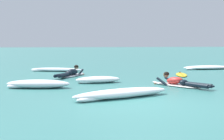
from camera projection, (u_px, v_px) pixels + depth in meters
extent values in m
plane|color=#387A75|center=(105.00, 69.00, 18.23)|extent=(120.00, 120.00, 0.00)
ellipsoid|color=white|center=(176.00, 85.00, 11.63)|extent=(1.59, 2.07, 0.07)
ellipsoid|color=white|center=(155.00, 82.00, 12.39)|extent=(0.27, 0.27, 0.06)
ellipsoid|color=red|center=(175.00, 80.00, 11.65)|extent=(0.72, 0.81, 0.35)
ellipsoid|color=black|center=(184.00, 82.00, 11.35)|extent=(0.44, 0.42, 0.20)
cylinder|color=black|center=(197.00, 85.00, 10.84)|extent=(0.57, 0.87, 0.14)
ellipsoid|color=black|center=(208.00, 87.00, 10.47)|extent=(0.20, 0.24, 0.08)
cylinder|color=black|center=(200.00, 85.00, 10.94)|extent=(0.66, 0.83, 0.14)
ellipsoid|color=black|center=(212.00, 86.00, 10.61)|extent=(0.20, 0.24, 0.08)
cylinder|color=black|center=(163.00, 82.00, 11.81)|extent=(0.38, 0.53, 0.33)
sphere|color=#8C6647|center=(155.00, 84.00, 12.10)|extent=(0.09, 0.09, 0.09)
cylinder|color=black|center=(171.00, 81.00, 12.08)|extent=(0.38, 0.53, 0.33)
sphere|color=#8C6647|center=(163.00, 83.00, 12.35)|extent=(0.09, 0.09, 0.09)
sphere|color=#8C6647|center=(166.00, 75.00, 11.94)|extent=(0.21, 0.21, 0.21)
ellipsoid|color=black|center=(166.00, 74.00, 11.93)|extent=(0.29, 0.29, 0.16)
ellipsoid|color=silver|center=(72.00, 75.00, 14.85)|extent=(1.46, 2.05, 0.07)
ellipsoid|color=silver|center=(81.00, 73.00, 15.75)|extent=(0.28, 0.28, 0.06)
ellipsoid|color=black|center=(73.00, 72.00, 14.89)|extent=(0.67, 0.79, 0.35)
ellipsoid|color=black|center=(69.00, 73.00, 14.52)|extent=(0.43, 0.41, 0.20)
cylinder|color=black|center=(61.00, 75.00, 13.98)|extent=(0.60, 0.86, 0.14)
ellipsoid|color=black|center=(55.00, 76.00, 13.55)|extent=(0.19, 0.24, 0.08)
cylinder|color=black|center=(64.00, 75.00, 13.92)|extent=(0.51, 0.90, 0.14)
ellipsoid|color=black|center=(59.00, 76.00, 13.48)|extent=(0.19, 0.24, 0.08)
cylinder|color=black|center=(72.00, 72.00, 15.32)|extent=(0.35, 0.56, 0.33)
sphere|color=tan|center=(76.00, 74.00, 15.68)|extent=(0.09, 0.09, 0.09)
cylinder|color=black|center=(80.00, 73.00, 15.15)|extent=(0.35, 0.56, 0.33)
sphere|color=tan|center=(84.00, 74.00, 15.50)|extent=(0.09, 0.09, 0.09)
sphere|color=tan|center=(76.00, 67.00, 15.24)|extent=(0.21, 0.21, 0.21)
ellipsoid|color=black|center=(76.00, 67.00, 15.22)|extent=(0.29, 0.28, 0.16)
ellipsoid|color=yellow|center=(181.00, 75.00, 15.18)|extent=(0.97, 1.94, 0.07)
cube|color=orange|center=(181.00, 74.00, 15.18)|extent=(0.44, 1.55, 0.01)
cone|color=black|center=(180.00, 74.00, 15.93)|extent=(0.12, 0.12, 0.16)
ellipsoid|color=white|center=(98.00, 80.00, 12.48)|extent=(1.84, 0.82, 0.26)
ellipsoid|color=white|center=(108.00, 80.00, 12.69)|extent=(0.68, 0.40, 0.18)
ellipsoid|color=white|center=(85.00, 82.00, 12.30)|extent=(0.68, 0.40, 0.14)
ellipsoid|color=white|center=(56.00, 70.00, 17.06)|extent=(2.86, 1.30, 0.20)
ellipsoid|color=white|center=(69.00, 70.00, 17.04)|extent=(0.98, 0.80, 0.14)
ellipsoid|color=white|center=(41.00, 70.00, 17.14)|extent=(1.04, 0.36, 0.11)
ellipsoid|color=white|center=(207.00, 67.00, 18.32)|extent=(2.88, 0.93, 0.22)
ellipsoid|color=white|center=(217.00, 68.00, 18.57)|extent=(1.06, 0.51, 0.16)
ellipsoid|color=white|center=(194.00, 69.00, 18.09)|extent=(1.10, 0.66, 0.12)
ellipsoid|color=white|center=(122.00, 93.00, 9.23)|extent=(3.10, 1.60, 0.27)
ellipsoid|color=white|center=(143.00, 92.00, 9.67)|extent=(1.12, 0.29, 0.19)
ellipsoid|color=white|center=(94.00, 98.00, 8.75)|extent=(1.10, 0.81, 0.15)
ellipsoid|color=white|center=(38.00, 84.00, 11.12)|extent=(2.30, 1.02, 0.29)
ellipsoid|color=white|center=(55.00, 85.00, 11.22)|extent=(0.87, 0.69, 0.21)
ellipsoid|color=white|center=(19.00, 86.00, 11.07)|extent=(0.84, 0.45, 0.16)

